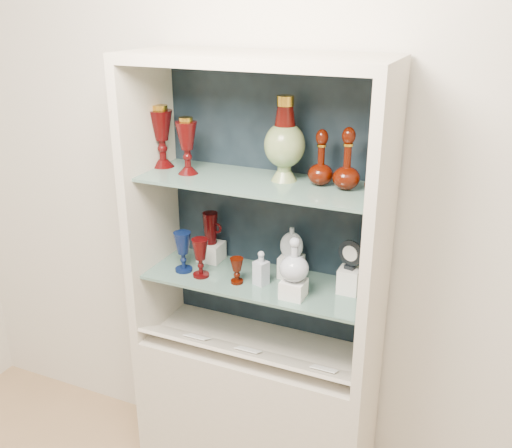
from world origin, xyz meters
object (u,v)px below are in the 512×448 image
at_px(enamel_urn, 285,139).
at_px(ruby_goblet_small, 237,271).
at_px(cameo_medallion, 351,254).
at_px(clear_square_bottle, 261,268).
at_px(cobalt_goblet, 183,252).
at_px(ruby_decanter_b, 321,156).
at_px(ruby_goblet_tall, 200,258).
at_px(pedestal_lamp_right, 187,146).
at_px(flat_flask, 292,242).
at_px(clear_round_decanter, 294,260).
at_px(ruby_pitcher, 210,228).
at_px(pedestal_lamp_left, 162,136).
at_px(lidded_bowl, 376,181).
at_px(ruby_decanter_a, 348,155).

relative_size(enamel_urn, ruby_goblet_small, 2.97).
relative_size(enamel_urn, cameo_medallion, 2.64).
relative_size(ruby_goblet_small, clear_square_bottle, 0.75).
height_order(cobalt_goblet, cameo_medallion, cameo_medallion).
bearing_deg(ruby_decanter_b, ruby_goblet_tall, -166.05).
height_order(pedestal_lamp_right, ruby_goblet_small, pedestal_lamp_right).
distance_m(ruby_goblet_tall, flat_flask, 0.38).
height_order(clear_round_decanter, cameo_medallion, clear_round_decanter).
xyz_separation_m(pedestal_lamp_right, clear_square_bottle, (0.32, -0.01, -0.46)).
relative_size(pedestal_lamp_right, clear_square_bottle, 1.55).
height_order(flat_flask, clear_round_decanter, clear_round_decanter).
distance_m(pedestal_lamp_right, flat_flask, 0.56).
xyz_separation_m(ruby_pitcher, clear_round_decanter, (0.45, -0.17, 0.00)).
height_order(cobalt_goblet, flat_flask, flat_flask).
xyz_separation_m(pedestal_lamp_left, flat_flask, (0.55, 0.05, -0.39)).
bearing_deg(ruby_decanter_b, flat_flask, 164.29).
height_order(pedestal_lamp_right, clear_round_decanter, pedestal_lamp_right).
height_order(lidded_bowl, cobalt_goblet, lidded_bowl).
relative_size(pedestal_lamp_right, enamel_urn, 0.70).
xyz_separation_m(cobalt_goblet, ruby_goblet_small, (0.25, -0.01, -0.03)).
relative_size(cobalt_goblet, clear_round_decanter, 1.03).
distance_m(ruby_decanter_b, lidded_bowl, 0.22).
xyz_separation_m(lidded_bowl, cameo_medallion, (-0.07, 0.01, -0.30)).
distance_m(pedestal_lamp_left, pedestal_lamp_right, 0.15).
xyz_separation_m(enamel_urn, ruby_decanter_b, (0.15, -0.00, -0.05)).
bearing_deg(cameo_medallion, ruby_decanter_a, -148.79).
height_order(pedestal_lamp_left, enamel_urn, enamel_urn).
height_order(lidded_bowl, ruby_goblet_tall, lidded_bowl).
xyz_separation_m(ruby_decanter_b, clear_square_bottle, (-0.20, -0.08, -0.46)).
distance_m(ruby_goblet_tall, clear_round_decanter, 0.42).
height_order(pedestal_lamp_left, ruby_goblet_small, pedestal_lamp_left).
xyz_separation_m(ruby_decanter_a, clear_round_decanter, (-0.15, -0.11, -0.39)).
relative_size(ruby_decanter_a, ruby_goblet_tall, 1.55).
distance_m(lidded_bowl, ruby_goblet_tall, 0.78).
height_order(ruby_decanter_a, flat_flask, ruby_decanter_a).
xyz_separation_m(pedestal_lamp_right, ruby_goblet_small, (0.23, -0.04, -0.48)).
bearing_deg(cameo_medallion, enamel_urn, -167.09).
bearing_deg(clear_square_bottle, pedestal_lamp_left, 172.49).
bearing_deg(ruby_decanter_a, flat_flask, 167.94).
relative_size(ruby_decanter_b, flat_flask, 1.71).
height_order(cobalt_goblet, clear_round_decanter, clear_round_decanter).
relative_size(ruby_pitcher, clear_round_decanter, 0.83).
xyz_separation_m(lidded_bowl, ruby_pitcher, (-0.70, 0.05, -0.31)).
bearing_deg(pedestal_lamp_left, cobalt_goblet, -33.28).
bearing_deg(lidded_bowl, ruby_decanter_a, -177.83).
xyz_separation_m(pedestal_lamp_left, ruby_goblet_tall, (0.21, -0.10, -0.46)).
bearing_deg(ruby_pitcher, pedestal_lamp_left, -152.70).
relative_size(enamel_urn, flat_flask, 2.46).
bearing_deg(clear_square_bottle, flat_flask, 52.97).
bearing_deg(pedestal_lamp_left, lidded_bowl, 0.56).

